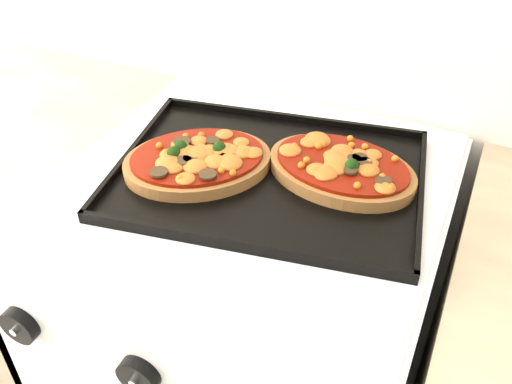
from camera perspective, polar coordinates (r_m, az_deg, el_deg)
The scene contains 7 objects.
stove at distance 1.22m, azimuth -0.46°, elevation -16.63°, with size 0.60×0.60×0.91m, color white.
control_panel at distance 0.74m, azimuth -11.11°, elevation -16.29°, with size 0.60×0.02×0.09m, color white.
knob_left at distance 0.82m, azimuth -22.54°, elevation -12.24°, with size 0.05×0.05×0.02m, color black.
knob_center at distance 0.73m, azimuth -11.66°, elevation -17.55°, with size 0.05×0.05×0.02m, color black.
baking_tray at distance 0.90m, azimuth 1.31°, elevation 1.88°, with size 0.47×0.35×0.02m, color black.
pizza_left at distance 0.91m, azimuth -5.87°, elevation 3.24°, with size 0.23×0.17×0.03m, color #915C32, non-canonical shape.
pizza_right at distance 0.90m, azimuth 8.55°, elevation 2.49°, with size 0.24×0.16×0.03m, color #915C32, non-canonical shape.
Camera 1 is at (0.28, 1.06, 1.45)m, focal length 40.00 mm.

